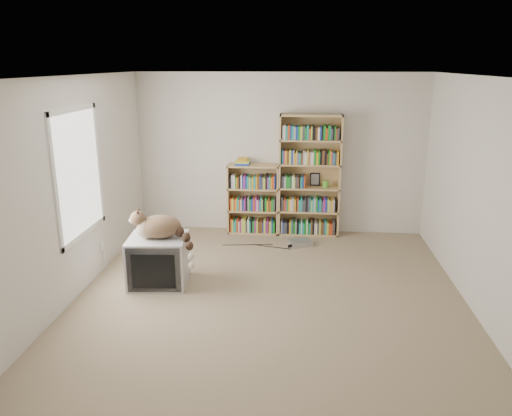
# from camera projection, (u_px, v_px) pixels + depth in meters

# --- Properties ---
(floor) EXTENTS (4.50, 5.00, 0.01)m
(floor) POSITION_uv_depth(u_px,v_px,m) (269.00, 299.00, 5.78)
(floor) COLOR gray
(floor) RESTS_ON ground
(wall_back) EXTENTS (4.50, 0.02, 2.50)m
(wall_back) POSITION_uv_depth(u_px,v_px,m) (280.00, 154.00, 7.82)
(wall_back) COLOR beige
(wall_back) RESTS_ON floor
(wall_front) EXTENTS (4.50, 0.02, 2.50)m
(wall_front) POSITION_uv_depth(u_px,v_px,m) (245.00, 299.00, 3.04)
(wall_front) COLOR beige
(wall_front) RESTS_ON floor
(wall_left) EXTENTS (0.02, 5.00, 2.50)m
(wall_left) POSITION_uv_depth(u_px,v_px,m) (71.00, 190.00, 5.63)
(wall_left) COLOR beige
(wall_left) RESTS_ON floor
(wall_right) EXTENTS (0.02, 5.00, 2.50)m
(wall_right) POSITION_uv_depth(u_px,v_px,m) (484.00, 200.00, 5.24)
(wall_right) COLOR beige
(wall_right) RESTS_ON floor
(ceiling) EXTENTS (4.50, 5.00, 0.02)m
(ceiling) POSITION_uv_depth(u_px,v_px,m) (271.00, 76.00, 5.08)
(ceiling) COLOR white
(ceiling) RESTS_ON wall_back
(window) EXTENTS (0.02, 1.22, 1.52)m
(window) POSITION_uv_depth(u_px,v_px,m) (79.00, 173.00, 5.78)
(window) COLOR white
(window) RESTS_ON wall_left
(crt_tv) EXTENTS (0.74, 0.68, 0.60)m
(crt_tv) POSITION_uv_depth(u_px,v_px,m) (159.00, 260.00, 6.12)
(crt_tv) COLOR #ACACAF
(crt_tv) RESTS_ON floor
(cat) EXTENTS (0.83, 0.55, 0.62)m
(cat) POSITION_uv_depth(u_px,v_px,m) (164.00, 231.00, 5.95)
(cat) COLOR #322314
(cat) RESTS_ON crt_tv
(bookcase_tall) EXTENTS (0.94, 0.30, 1.89)m
(bookcase_tall) POSITION_uv_depth(u_px,v_px,m) (309.00, 179.00, 7.75)
(bookcase_tall) COLOR tan
(bookcase_tall) RESTS_ON floor
(bookcase_short) EXTENTS (0.80, 0.30, 1.10)m
(bookcase_short) POSITION_uv_depth(u_px,v_px,m) (253.00, 201.00, 7.93)
(bookcase_short) COLOR tan
(bookcase_short) RESTS_ON floor
(book_stack) EXTENTS (0.22, 0.29, 0.09)m
(book_stack) POSITION_uv_depth(u_px,v_px,m) (243.00, 161.00, 7.78)
(book_stack) COLOR #BC3F19
(book_stack) RESTS_ON bookcase_short
(green_mug) EXTENTS (0.09, 0.09, 0.10)m
(green_mug) POSITION_uv_depth(u_px,v_px,m) (326.00, 184.00, 7.73)
(green_mug) COLOR #52A52F
(green_mug) RESTS_ON bookcase_tall
(framed_print) EXTENTS (0.15, 0.05, 0.20)m
(framed_print) POSITION_uv_depth(u_px,v_px,m) (315.00, 179.00, 7.82)
(framed_print) COLOR black
(framed_print) RESTS_ON bookcase_tall
(dvd_player) EXTENTS (0.40, 0.35, 0.08)m
(dvd_player) POSITION_uv_depth(u_px,v_px,m) (300.00, 243.00, 7.47)
(dvd_player) COLOR #A8A9AD
(dvd_player) RESTS_ON floor
(wall_outlet) EXTENTS (0.01, 0.08, 0.13)m
(wall_outlet) POSITION_uv_depth(u_px,v_px,m) (102.00, 247.00, 6.52)
(wall_outlet) COLOR silver
(wall_outlet) RESTS_ON wall_left
(floor_cables) EXTENTS (1.20, 0.70, 0.01)m
(floor_cables) POSITION_uv_depth(u_px,v_px,m) (274.00, 249.00, 7.29)
(floor_cables) COLOR black
(floor_cables) RESTS_ON floor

